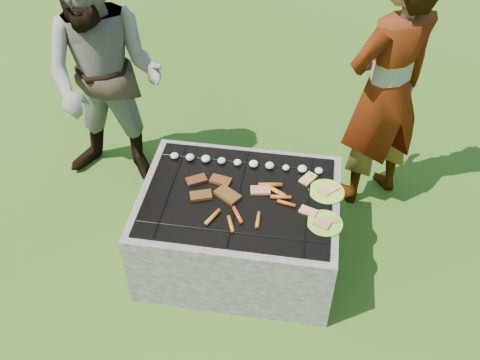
# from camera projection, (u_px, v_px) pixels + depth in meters

# --- Properties ---
(lawn) EXTENTS (60.00, 60.00, 0.00)m
(lawn) POSITION_uv_depth(u_px,v_px,m) (239.00, 255.00, 3.88)
(lawn) COLOR #284C13
(lawn) RESTS_ON ground
(fire_pit) EXTENTS (1.30, 1.00, 0.62)m
(fire_pit) POSITION_uv_depth(u_px,v_px,m) (239.00, 229.00, 3.68)
(fire_pit) COLOR #A49E91
(fire_pit) RESTS_ON ground
(mushrooms) EXTENTS (1.06, 0.06, 0.04)m
(mushrooms) POSITION_uv_depth(u_px,v_px,m) (244.00, 163.00, 3.66)
(mushrooms) COLOR beige
(mushrooms) RESTS_ON fire_pit
(pork_slabs) EXTENTS (0.40, 0.27, 0.02)m
(pork_slabs) POSITION_uv_depth(u_px,v_px,m) (214.00, 189.00, 3.48)
(pork_slabs) COLOR brown
(pork_slabs) RESTS_ON fire_pit
(sausages) EXTENTS (0.54, 0.47, 0.03)m
(sausages) POSITION_uv_depth(u_px,v_px,m) (257.00, 204.00, 3.38)
(sausages) COLOR orange
(sausages) RESTS_ON fire_pit
(bread_on_grate) EXTENTS (0.45, 0.42, 0.02)m
(bread_on_grate) POSITION_uv_depth(u_px,v_px,m) (288.00, 191.00, 3.47)
(bread_on_grate) COLOR tan
(bread_on_grate) RESTS_ON fire_pit
(plate_far) EXTENTS (0.24, 0.24, 0.03)m
(plate_far) POSITION_uv_depth(u_px,v_px,m) (327.00, 192.00, 3.48)
(plate_far) COLOR #C7FC3C
(plate_far) RESTS_ON fire_pit
(plate_near) EXTENTS (0.25, 0.25, 0.03)m
(plate_near) POSITION_uv_depth(u_px,v_px,m) (325.00, 223.00, 3.28)
(plate_near) COLOR #BFDA34
(plate_near) RESTS_ON fire_pit
(cook) EXTENTS (0.83, 0.78, 1.91)m
(cook) POSITION_uv_depth(u_px,v_px,m) (386.00, 92.00, 3.71)
(cook) COLOR gray
(cook) RESTS_ON ground
(bystander) EXTENTS (0.93, 0.74, 1.86)m
(bystander) POSITION_uv_depth(u_px,v_px,m) (105.00, 79.00, 3.89)
(bystander) COLOR gray
(bystander) RESTS_ON ground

